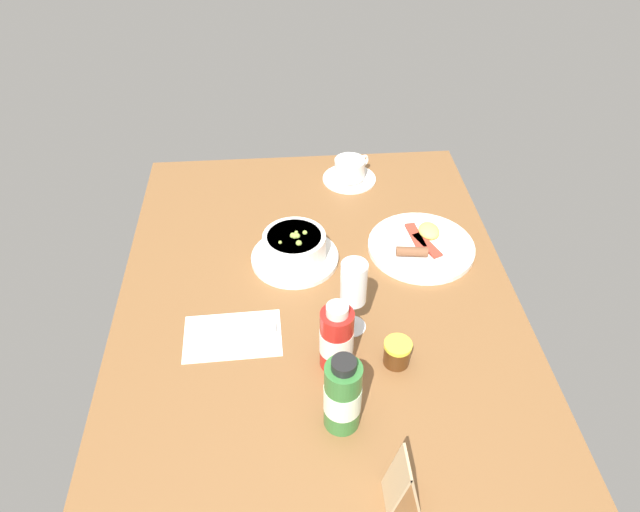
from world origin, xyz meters
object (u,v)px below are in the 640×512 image
at_px(cutlery_setting, 235,335).
at_px(sauce_bottle_red, 337,338).
at_px(coffee_cup, 350,171).
at_px(sauce_bottle_green, 343,395).
at_px(jam_jar, 397,353).
at_px(porridge_bowl, 295,248).
at_px(menu_card, 404,481).
at_px(wine_glass, 354,286).
at_px(breakfast_plate, 421,246).

bearing_deg(cutlery_setting, sauce_bottle_red, 67.25).
xyz_separation_m(coffee_cup, sauce_bottle_green, (0.74, -0.10, 0.05)).
bearing_deg(sauce_bottle_green, coffee_cup, 172.32).
distance_m(jam_jar, sauce_bottle_red, 0.12).
bearing_deg(cutlery_setting, sauce_bottle_green, 42.32).
relative_size(porridge_bowl, sauce_bottle_green, 1.21).
bearing_deg(coffee_cup, menu_card, -1.48).
bearing_deg(sauce_bottle_red, wine_glass, 155.51).
distance_m(sauce_bottle_red, menu_card, 0.28).
bearing_deg(breakfast_plate, porridge_bowl, -86.87).
distance_m(porridge_bowl, sauce_bottle_red, 0.31).
xyz_separation_m(cutlery_setting, jam_jar, (0.09, 0.30, 0.02)).
relative_size(coffee_cup, menu_card, 1.28).
distance_m(coffee_cup, menu_card, 0.88).
xyz_separation_m(coffee_cup, sauce_bottle_red, (0.61, -0.10, 0.04)).
xyz_separation_m(cutlery_setting, sauce_bottle_red, (0.08, 0.19, 0.07)).
height_order(sauce_bottle_red, menu_card, sauce_bottle_red).
bearing_deg(wine_glass, menu_card, 5.45).
bearing_deg(breakfast_plate, sauce_bottle_green, -27.65).
relative_size(jam_jar, breakfast_plate, 0.21).
bearing_deg(coffee_cup, porridge_bowl, -27.04).
height_order(coffee_cup, breakfast_plate, coffee_cup).
relative_size(porridge_bowl, menu_card, 1.77).
bearing_deg(breakfast_plate, cutlery_setting, -60.90).
distance_m(sauce_bottle_green, breakfast_plate, 0.50).
bearing_deg(sauce_bottle_green, menu_card, 28.25).
bearing_deg(cutlery_setting, breakfast_plate, 119.10).
bearing_deg(wine_glass, coffee_cup, 173.80).
height_order(wine_glass, jam_jar, wine_glass).
height_order(wine_glass, sauce_bottle_red, wine_glass).
bearing_deg(sauce_bottle_red, jam_jar, 86.45).
distance_m(cutlery_setting, wine_glass, 0.26).
bearing_deg(sauce_bottle_red, breakfast_plate, 144.00).
height_order(wine_glass, sauce_bottle_green, wine_glass).
distance_m(jam_jar, menu_card, 0.27).
bearing_deg(porridge_bowl, wine_glass, 26.15).
xyz_separation_m(sauce_bottle_green, breakfast_plate, (-0.44, 0.23, -0.07)).
bearing_deg(menu_card, jam_jar, 171.59).
height_order(porridge_bowl, cutlery_setting, porridge_bowl).
xyz_separation_m(porridge_bowl, wine_glass, (0.21, 0.10, 0.08)).
distance_m(porridge_bowl, sauce_bottle_green, 0.43).
xyz_separation_m(porridge_bowl, sauce_bottle_green, (0.43, 0.06, 0.04)).
bearing_deg(jam_jar, menu_card, -8.41).
bearing_deg(cutlery_setting, porridge_bowl, 149.53).
relative_size(sauce_bottle_red, sauce_bottle_green, 0.93).
bearing_deg(sauce_bottle_green, porridge_bowl, -171.88).
bearing_deg(menu_card, sauce_bottle_green, -151.75).
xyz_separation_m(coffee_cup, menu_card, (0.88, -0.02, 0.03)).
bearing_deg(menu_card, cutlery_setting, -142.83).
xyz_separation_m(porridge_bowl, breakfast_plate, (-0.02, 0.29, -0.03)).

